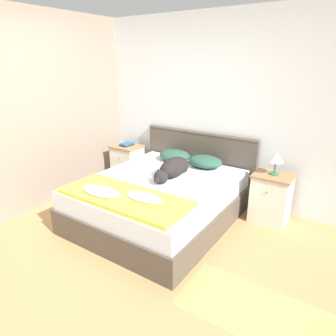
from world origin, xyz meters
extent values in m
plane|color=tan|center=(0.00, 0.00, 0.00)|extent=(16.00, 16.00, 0.00)
cube|color=silver|center=(0.00, 2.13, 1.27)|extent=(9.00, 0.06, 2.55)
cube|color=gray|center=(-1.64, 1.05, 1.27)|extent=(0.06, 3.10, 2.55)
cube|color=#4C4238|center=(-0.04, 1.05, 0.16)|extent=(1.67, 1.97, 0.32)
cube|color=silver|center=(-0.04, 1.05, 0.43)|extent=(1.61, 1.91, 0.22)
cube|color=#4C4238|center=(-0.04, 2.06, 0.47)|extent=(1.75, 0.04, 0.93)
cylinder|color=#4C4238|center=(-0.04, 2.06, 0.93)|extent=(1.75, 0.06, 0.06)
cube|color=silver|center=(-1.21, 1.80, 0.30)|extent=(0.44, 0.36, 0.60)
cube|color=#937047|center=(-1.21, 1.80, 0.61)|extent=(0.46, 0.39, 0.03)
sphere|color=#937047|center=(-1.21, 1.61, 0.47)|extent=(0.02, 0.02, 0.02)
cube|color=silver|center=(1.14, 1.80, 0.30)|extent=(0.44, 0.36, 0.60)
cube|color=#937047|center=(1.14, 1.80, 0.61)|extent=(0.46, 0.39, 0.03)
sphere|color=#937047|center=(1.14, 1.61, 0.47)|extent=(0.02, 0.02, 0.02)
ellipsoid|color=#284C3D|center=(-0.28, 1.80, 0.62)|extent=(0.47, 0.37, 0.16)
ellipsoid|color=#284C3D|center=(0.21, 1.80, 0.62)|extent=(0.47, 0.37, 0.16)
cube|color=yellow|center=(-0.04, 0.42, 0.56)|extent=(1.46, 0.59, 0.04)
ellipsoid|color=silver|center=(-0.29, 0.33, 0.60)|extent=(0.51, 0.24, 0.04)
ellipsoid|color=silver|center=(0.18, 0.47, 0.60)|extent=(0.44, 0.21, 0.04)
ellipsoid|color=black|center=(0.04, 1.28, 0.66)|extent=(0.27, 0.51, 0.24)
sphere|color=black|center=(0.04, 0.98, 0.62)|extent=(0.17, 0.17, 0.17)
ellipsoid|color=black|center=(0.04, 0.91, 0.61)|extent=(0.08, 0.09, 0.07)
cone|color=black|center=(-0.01, 1.00, 0.69)|extent=(0.05, 0.05, 0.06)
cone|color=black|center=(0.09, 1.00, 0.69)|extent=(0.05, 0.05, 0.06)
ellipsoid|color=black|center=(0.08, 1.49, 0.59)|extent=(0.16, 0.23, 0.09)
cube|color=#232328|center=(-1.22, 1.81, 0.63)|extent=(0.16, 0.21, 0.02)
cube|color=#285689|center=(-1.22, 1.82, 0.66)|extent=(0.14, 0.23, 0.03)
cylinder|color=#336B4C|center=(1.14, 1.82, 0.63)|extent=(0.11, 0.11, 0.02)
cylinder|color=#336B4C|center=(1.14, 1.82, 0.71)|extent=(0.02, 0.02, 0.14)
cone|color=beige|center=(1.14, 1.82, 0.85)|extent=(0.18, 0.18, 0.12)
cube|color=tan|center=(1.47, 0.26, 0.00)|extent=(1.23, 0.63, 0.00)
camera|label=1|loc=(1.95, -1.72, 1.93)|focal=32.00mm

